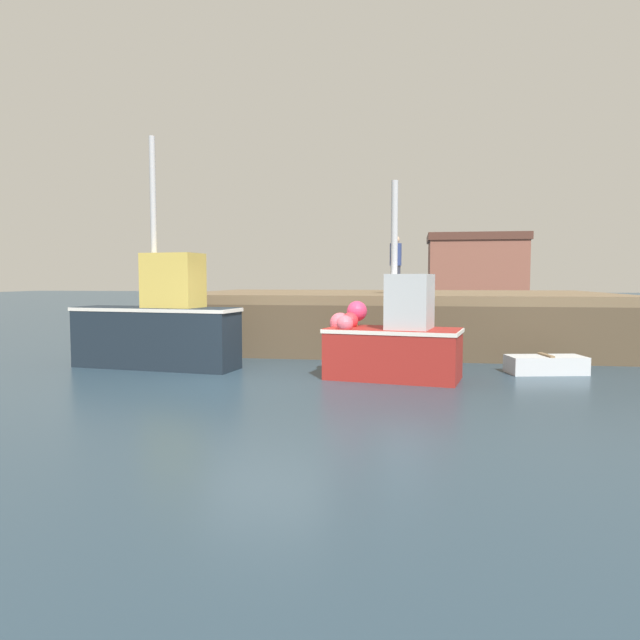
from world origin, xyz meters
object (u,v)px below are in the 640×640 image
fishing_boat_near_left (159,325)px  rowboat (546,365)px  fishing_boat_near_right (393,340)px  dockworker (396,265)px

fishing_boat_near_left → rowboat: fishing_boat_near_left is taller
fishing_boat_near_right → rowboat: (3.28, 1.19, -0.62)m
rowboat → fishing_boat_near_left: bearing=-176.4°
rowboat → dockworker: 5.73m
dockworker → fishing_boat_near_left: bearing=-139.3°
fishing_boat_near_left → rowboat: size_ratio=3.02×
fishing_boat_near_right → rowboat: fishing_boat_near_right is taller
fishing_boat_near_right → dockworker: 5.46m
rowboat → dockworker: bearing=130.2°
rowboat → dockworker: dockworker is taller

